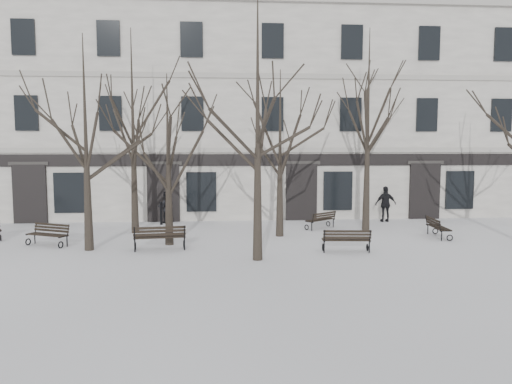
{
  "coord_description": "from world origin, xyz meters",
  "views": [
    {
      "loc": [
        -0.72,
        -17.24,
        3.91
      ],
      "look_at": [
        0.8,
        3.0,
        1.95
      ],
      "focal_mm": 35.0,
      "sensor_mm": 36.0,
      "label": 1
    }
  ],
  "objects": [
    {
      "name": "bollard_a",
      "position": [
        -3.51,
        6.96,
        0.61
      ],
      "size": [
        0.15,
        0.15,
        1.14
      ],
      "color": "black",
      "rests_on": "ground"
    },
    {
      "name": "tree_1",
      "position": [
        -2.65,
        2.1,
        4.1
      ],
      "size": [
        4.59,
        4.59,
        6.56
      ],
      "color": "black",
      "rests_on": "ground"
    },
    {
      "name": "tree_2",
      "position": [
        0.57,
        -0.72,
        5.63
      ],
      "size": [
        6.3,
        6.3,
        9.0
      ],
      "color": "black",
      "rests_on": "ground"
    },
    {
      "name": "building",
      "position": [
        0.0,
        12.96,
        5.52
      ],
      "size": [
        40.4,
        10.2,
        11.4
      ],
      "color": "silver",
      "rests_on": "ground"
    },
    {
      "name": "bench_2",
      "position": [
        3.87,
        0.22,
        0.47
      ],
      "size": [
        1.76,
        0.78,
        0.86
      ],
      "rotation": [
        0.0,
        0.0,
        3.05
      ],
      "color": "black",
      "rests_on": "ground"
    },
    {
      "name": "bench_1",
      "position": [
        -2.9,
        1.05,
        0.52
      ],
      "size": [
        1.95,
        0.91,
        0.95
      ],
      "rotation": [
        0.0,
        0.0,
        3.26
      ],
      "color": "black",
      "rests_on": "ground"
    },
    {
      "name": "bench_3",
      "position": [
        -7.29,
        2.26,
        0.46
      ],
      "size": [
        1.76,
        1.26,
        0.85
      ],
      "rotation": [
        0.0,
        0.0,
        -0.45
      ],
      "color": "black",
      "rests_on": "ground"
    },
    {
      "name": "bench_5",
      "position": [
        8.4,
        2.77,
        0.45
      ],
      "size": [
        0.71,
        1.7,
        0.84
      ],
      "rotation": [
        0.0,
        0.0,
        1.51
      ],
      "color": "black",
      "rests_on": "ground"
    },
    {
      "name": "pedestrian_c",
      "position": [
        7.65,
        7.06,
        0.0
      ],
      "size": [
        1.05,
        0.44,
        1.79
      ],
      "primitive_type": "imported",
      "rotation": [
        0.0,
        0.0,
        3.14
      ],
      "color": "black",
      "rests_on": "ground"
    },
    {
      "name": "pedestrian_b",
      "position": [
        -3.35,
        7.53,
        0.0
      ],
      "size": [
        0.86,
        0.73,
        1.56
      ],
      "primitive_type": "imported",
      "rotation": [
        0.0,
        0.0,
        3.33
      ],
      "color": "black",
      "rests_on": "ground"
    },
    {
      "name": "tree_5",
      "position": [
        1.85,
        3.57,
        4.36
      ],
      "size": [
        4.88,
        4.88,
        6.97
      ],
      "color": "black",
      "rests_on": "ground"
    },
    {
      "name": "bench_4",
      "position": [
        3.99,
        5.25,
        0.43
      ],
      "size": [
        1.58,
        1.39,
        0.8
      ],
      "rotation": [
        0.0,
        0.0,
        3.79
      ],
      "color": "black",
      "rests_on": "ground"
    },
    {
      "name": "bollard_b",
      "position": [
        6.63,
        6.92,
        0.63
      ],
      "size": [
        0.15,
        0.15,
        1.18
      ],
      "color": "black",
      "rests_on": "ground"
    },
    {
      "name": "tree_0",
      "position": [
        -5.51,
        1.3,
        4.89
      ],
      "size": [
        5.48,
        5.48,
        7.83
      ],
      "color": "black",
      "rests_on": "ground"
    },
    {
      "name": "ground",
      "position": [
        0.0,
        0.0,
        0.0
      ],
      "size": [
        100.0,
        100.0,
        0.0
      ],
      "primitive_type": "plane",
      "color": "white",
      "rests_on": "ground"
    },
    {
      "name": "tree_6",
      "position": [
        5.95,
        4.76,
        5.62
      ],
      "size": [
        6.29,
        6.29,
        8.99
      ],
      "color": "black",
      "rests_on": "ground"
    },
    {
      "name": "tree_4",
      "position": [
        -4.41,
        4.86,
        5.53
      ],
      "size": [
        6.19,
        6.19,
        8.84
      ],
      "color": "black",
      "rests_on": "ground"
    }
  ]
}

